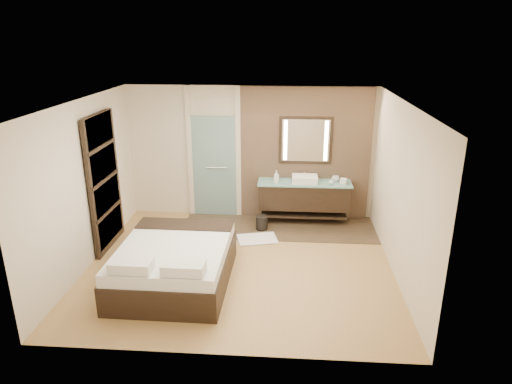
# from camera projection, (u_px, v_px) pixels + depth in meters

# --- Properties ---
(floor) EXTENTS (5.00, 5.00, 0.00)m
(floor) POSITION_uv_depth(u_px,v_px,m) (240.00, 265.00, 7.62)
(floor) COLOR #A88146
(floor) RESTS_ON ground
(tile_strip) EXTENTS (3.80, 1.30, 0.01)m
(tile_strip) POSITION_uv_depth(u_px,v_px,m) (278.00, 227.00, 9.08)
(tile_strip) COLOR #392D1F
(tile_strip) RESTS_ON floor
(stone_wall) EXTENTS (2.60, 0.08, 2.70)m
(stone_wall) POSITION_uv_depth(u_px,v_px,m) (305.00, 154.00, 9.17)
(stone_wall) COLOR tan
(stone_wall) RESTS_ON floor
(vanity) EXTENTS (1.85, 0.55, 0.88)m
(vanity) POSITION_uv_depth(u_px,v_px,m) (304.00, 195.00, 9.15)
(vanity) COLOR black
(vanity) RESTS_ON stone_wall
(mirror_unit) EXTENTS (1.06, 0.04, 0.96)m
(mirror_unit) POSITION_uv_depth(u_px,v_px,m) (306.00, 140.00, 9.02)
(mirror_unit) COLOR black
(mirror_unit) RESTS_ON stone_wall
(frosted_door) EXTENTS (1.10, 0.12, 2.70)m
(frosted_door) POSITION_uv_depth(u_px,v_px,m) (214.00, 163.00, 9.36)
(frosted_door) COLOR silver
(frosted_door) RESTS_ON floor
(shoji_partition) EXTENTS (0.06, 1.20, 2.40)m
(shoji_partition) POSITION_uv_depth(u_px,v_px,m) (105.00, 182.00, 7.95)
(shoji_partition) COLOR black
(shoji_partition) RESTS_ON floor
(bed) EXTENTS (1.67, 2.07, 0.79)m
(bed) POSITION_uv_depth(u_px,v_px,m) (174.00, 264.00, 6.98)
(bed) COLOR black
(bed) RESTS_ON floor
(bath_mat) EXTENTS (0.82, 0.66, 0.02)m
(bath_mat) POSITION_uv_depth(u_px,v_px,m) (257.00, 239.00, 8.54)
(bath_mat) COLOR white
(bath_mat) RESTS_ON floor
(waste_bin) EXTENTS (0.30, 0.30, 0.28)m
(waste_bin) POSITION_uv_depth(u_px,v_px,m) (262.00, 223.00, 8.93)
(waste_bin) COLOR black
(waste_bin) RESTS_ON floor
(tissue_box) EXTENTS (0.15, 0.15, 0.10)m
(tissue_box) POSITION_uv_depth(u_px,v_px,m) (343.00, 181.00, 8.94)
(tissue_box) COLOR white
(tissue_box) RESTS_ON vanity
(soap_bottle_a) EXTENTS (0.12, 0.12, 0.25)m
(soap_bottle_a) POSITION_uv_depth(u_px,v_px,m) (276.00, 177.00, 8.96)
(soap_bottle_a) COLOR white
(soap_bottle_a) RESTS_ON vanity
(soap_bottle_b) EXTENTS (0.10, 0.10, 0.17)m
(soap_bottle_b) POSITION_uv_depth(u_px,v_px,m) (277.00, 177.00, 9.09)
(soap_bottle_b) COLOR #B2B2B2
(soap_bottle_b) RESTS_ON vanity
(soap_bottle_c) EXTENTS (0.12, 0.12, 0.14)m
(soap_bottle_c) POSITION_uv_depth(u_px,v_px,m) (331.00, 181.00, 8.86)
(soap_bottle_c) COLOR #A6D1CD
(soap_bottle_c) RESTS_ON vanity
(cup) EXTENTS (0.14, 0.14, 0.10)m
(cup) POSITION_uv_depth(u_px,v_px,m) (336.00, 179.00, 9.09)
(cup) COLOR white
(cup) RESTS_ON vanity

